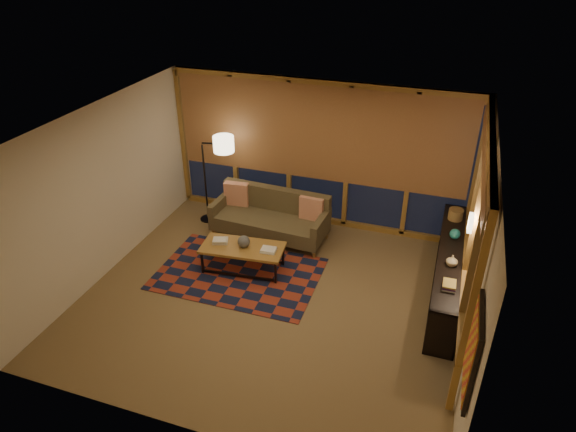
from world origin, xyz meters
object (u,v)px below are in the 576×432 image
(coffee_table, at_px, (243,258))
(bookshelf, at_px, (449,271))
(floor_lamp, at_px, (205,179))
(sofa, at_px, (269,217))

(coffee_table, bearing_deg, bookshelf, 2.70)
(floor_lamp, bearing_deg, bookshelf, -22.79)
(coffee_table, xyz_separation_m, bookshelf, (3.17, 0.47, 0.15))
(coffee_table, height_order, floor_lamp, floor_lamp)
(coffee_table, distance_m, bookshelf, 3.21)
(sofa, xyz_separation_m, floor_lamp, (-1.34, 0.22, 0.44))
(sofa, height_order, floor_lamp, floor_lamp)
(sofa, xyz_separation_m, bookshelf, (3.12, -0.61, -0.04))
(bookshelf, bearing_deg, floor_lamp, 169.51)
(sofa, relative_size, bookshelf, 0.68)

